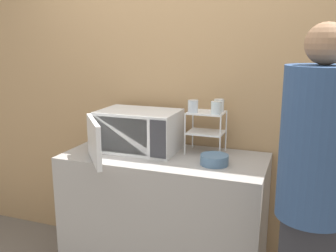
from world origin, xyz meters
TOP-DOWN VIEW (x-y plane):
  - wall_back at (0.00, 0.69)m, footprint 8.00×0.06m
  - counter at (0.00, 0.32)m, footprint 1.42×0.65m
  - microwave at (-0.23, 0.37)m, footprint 0.59×0.74m
  - dish_rack at (0.25, 0.49)m, footprint 0.26×0.20m
  - glass_front_left at (0.17, 0.44)m, footprint 0.07×0.07m
  - glass_back_right at (0.33, 0.54)m, footprint 0.07×0.07m
  - glass_front_right at (0.33, 0.44)m, footprint 0.07×0.07m
  - bowl at (0.38, 0.25)m, footprint 0.18×0.18m
  - person at (0.97, -0.13)m, footprint 0.36×0.36m

SIDE VIEW (x-z plane):
  - counter at x=0.00m, z-range 0.00..0.93m
  - bowl at x=0.38m, z-range 0.93..1.00m
  - person at x=0.97m, z-range 0.12..1.92m
  - microwave at x=-0.23m, z-range 0.93..1.23m
  - dish_rack at x=0.25m, z-range 1.00..1.30m
  - glass_front_left at x=0.17m, z-range 1.23..1.32m
  - glass_back_right at x=0.33m, z-range 1.23..1.32m
  - glass_front_right at x=0.33m, z-range 1.23..1.32m
  - wall_back at x=0.00m, z-range 0.00..2.60m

